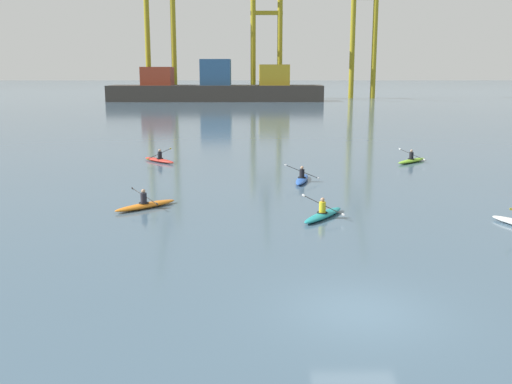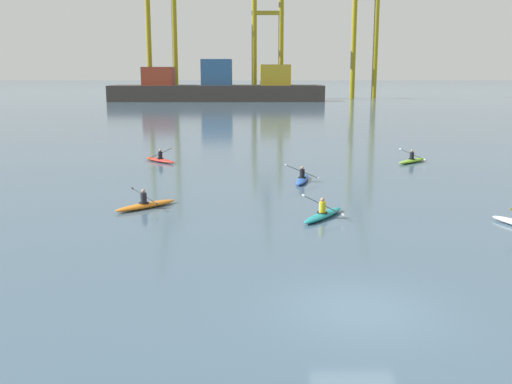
{
  "view_description": "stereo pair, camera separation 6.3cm",
  "coord_description": "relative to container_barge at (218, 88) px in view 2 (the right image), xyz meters",
  "views": [
    {
      "loc": [
        -3.03,
        -15.12,
        6.51
      ],
      "look_at": [
        -2.77,
        13.41,
        0.6
      ],
      "focal_mm": 41.13,
      "sensor_mm": 36.0,
      "label": 1
    },
    {
      "loc": [
        -2.97,
        -15.12,
        6.51
      ],
      "look_at": [
        -2.77,
        13.41,
        0.6
      ],
      "focal_mm": 41.13,
      "sensor_mm": 36.0,
      "label": 2
    }
  ],
  "objects": [
    {
      "name": "ground_plane",
      "position": [
        10.51,
        -115.26,
        -2.87
      ],
      "size": [
        800.0,
        800.0,
        0.0
      ],
      "primitive_type": "plane",
      "color": "#425B70"
    },
    {
      "name": "container_barge",
      "position": [
        0.0,
        0.0,
        0.0
      ],
      "size": [
        46.32,
        9.86,
        8.97
      ],
      "color": "#38332D",
      "rests_on": "ground"
    },
    {
      "name": "gantry_crane_west",
      "position": [
        -13.22,
        8.25,
        16.91
      ],
      "size": [
        7.18,
        17.93,
        40.21
      ],
      "color": "olive",
      "rests_on": "ground"
    },
    {
      "name": "gantry_crane_west_mid",
      "position": [
        11.17,
        8.61,
        13.2
      ],
      "size": [
        7.39,
        19.16,
        32.15
      ],
      "color": "olive",
      "rests_on": "ground"
    },
    {
      "name": "gantry_crane_east_mid",
      "position": [
        34.41,
        12.87,
        15.47
      ],
      "size": [
        6.47,
        17.18,
        37.23
      ],
      "color": "olive",
      "rests_on": "ground"
    },
    {
      "name": "kayak_red",
      "position": [
        0.81,
        -88.09,
        -2.7
      ],
      "size": [
        2.81,
        2.85,
        0.97
      ],
      "color": "red",
      "rests_on": "ground"
    },
    {
      "name": "kayak_lime",
      "position": [
        19.13,
        -88.52,
        -2.7
      ],
      "size": [
        2.88,
        2.78,
        0.97
      ],
      "color": "#7ABC2D",
      "rests_on": "ground"
    },
    {
      "name": "kayak_blue",
      "position": [
        10.55,
        -95.9,
        -2.7
      ],
      "size": [
        2.14,
        3.45,
        1.06
      ],
      "color": "#2856B2",
      "rests_on": "ground"
    },
    {
      "name": "kayak_teal",
      "position": [
        10.74,
        -104.75,
        -2.7
      ],
      "size": [
        2.39,
        3.16,
        1.01
      ],
      "color": "teal",
      "rests_on": "ground"
    },
    {
      "name": "kayak_orange",
      "position": [
        2.38,
        -102.76,
        -2.7
      ],
      "size": [
        2.86,
        2.8,
        0.95
      ],
      "color": "orange",
      "rests_on": "ground"
    }
  ]
}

